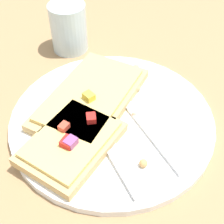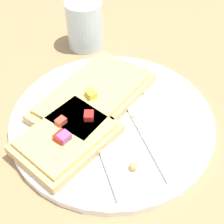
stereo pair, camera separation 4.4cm
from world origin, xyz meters
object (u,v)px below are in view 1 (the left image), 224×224
(drinking_glass, at_px, (69,28))
(knife, at_px, (109,146))
(plate, at_px, (112,120))
(pizza_slice_corner, at_px, (71,142))
(fork, at_px, (131,108))
(pizza_slice_main, at_px, (91,98))

(drinking_glass, bearing_deg, knife, 133.93)
(plate, distance_m, pizza_slice_corner, 0.08)
(plate, xyz_separation_m, fork, (-0.02, -0.03, 0.01))
(fork, bearing_deg, knife, 128.24)
(plate, height_order, fork, fork)
(fork, bearing_deg, plate, 91.46)
(pizza_slice_main, xyz_separation_m, pizza_slice_corner, (-0.02, 0.09, 0.00))
(pizza_slice_main, relative_size, drinking_glass, 2.18)
(plate, xyz_separation_m, drinking_glass, (0.16, -0.13, 0.04))
(plate, relative_size, drinking_glass, 3.39)
(pizza_slice_corner, bearing_deg, plate, 168.63)
(plate, bearing_deg, pizza_slice_corner, 73.01)
(plate, xyz_separation_m, pizza_slice_main, (0.04, -0.01, 0.02))
(fork, distance_m, pizza_slice_main, 0.06)
(fork, relative_size, drinking_glass, 2.30)
(plate, height_order, drinking_glass, drinking_glass)
(pizza_slice_main, bearing_deg, knife, 45.04)
(plate, bearing_deg, knife, 113.08)
(plate, distance_m, knife, 0.06)
(fork, height_order, drinking_glass, drinking_glass)
(pizza_slice_corner, distance_m, drinking_glass, 0.25)
(fork, xyz_separation_m, drinking_glass, (0.17, -0.11, 0.03))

